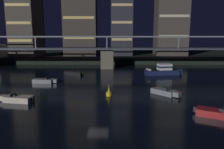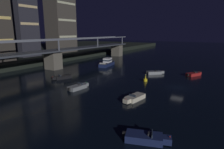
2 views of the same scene
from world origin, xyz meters
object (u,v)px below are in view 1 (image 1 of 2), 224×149
river_bridge (107,53)px  speedboat_far_left (17,99)px  tower_east_tall (172,7)px  tower_west_tall (80,9)px  speedboat_mid_right (74,73)px  tower_west_low (26,15)px  channel_buoy (109,93)px  speedboat_near_right (44,81)px  speedboat_mid_center (165,92)px  cabin_cruiser_near_left (163,70)px  speedboat_near_center (217,113)px  tower_central (122,14)px

river_bridge → speedboat_far_left: river_bridge is taller
tower_east_tall → speedboat_far_left: size_ratio=7.04×
tower_west_tall → speedboat_mid_right: 34.25m
tower_west_low → channel_buoy: 58.05m
river_bridge → tower_west_tall: size_ratio=2.48×
tower_west_tall → speedboat_near_right: (-1.80, -37.70, -18.84)m
speedboat_far_left → tower_east_tall: bearing=57.0°
speedboat_mid_center → cabin_cruiser_near_left: bearing=77.9°
river_bridge → speedboat_mid_center: (10.02, -29.68, -4.02)m
tower_west_low → speedboat_near_right: 44.11m
speedboat_near_center → channel_buoy: size_ratio=2.78×
speedboat_near_right → speedboat_mid_right: size_ratio=1.02×
tower_central → tower_east_tall: 19.06m
tower_west_tall → speedboat_mid_center: bearing=-66.5°
speedboat_far_left → tower_west_low: bearing=109.8°
speedboat_mid_right → channel_buoy: size_ratio=2.90×
speedboat_near_center → speedboat_mid_right: same height
speedboat_mid_center → speedboat_near_right: bearing=158.3°
speedboat_mid_right → river_bridge: bearing=56.9°
tower_central → cabin_cruiser_near_left: bearing=-74.4°
cabin_cruiser_near_left → speedboat_far_left: (-25.69, -22.50, -0.64)m
tower_east_tall → speedboat_near_center: 64.30m
river_bridge → tower_east_tall: size_ratio=2.32×
tower_west_tall → speedboat_mid_right: tower_west_tall is taller
speedboat_mid_center → speedboat_far_left: 22.07m
cabin_cruiser_near_left → speedboat_far_left: bearing=-138.8°
river_bridge → speedboat_mid_right: 14.57m
cabin_cruiser_near_left → speedboat_near_center: 28.18m
tower_west_low → tower_west_tall: tower_west_tall is taller
speedboat_near_right → speedboat_near_center: bearing=-35.7°
tower_central → speedboat_near_right: (-16.88, -42.16, -17.28)m
tower_central → channel_buoy: bearing=-94.2°
river_bridge → speedboat_mid_center: 31.59m
tower_west_low → cabin_cruiser_near_left: tower_west_low is taller
tower_west_low → speedboat_far_left: size_ratio=5.65×
speedboat_mid_center → speedboat_far_left: same height
speedboat_near_center → speedboat_far_left: bearing=167.4°
tower_east_tall → tower_central: bearing=179.2°
tower_east_tall → channel_buoy: tower_east_tall is taller
tower_central → speedboat_far_left: size_ratio=5.98×
tower_west_tall → speedboat_mid_center: tower_west_tall is taller
cabin_cruiser_near_left → speedboat_far_left: 34.15m
speedboat_near_center → cabin_cruiser_near_left: bearing=89.3°
speedboat_far_left → cabin_cruiser_near_left: bearing=41.2°
speedboat_near_right → tower_west_low: bearing=115.5°
speedboat_mid_right → channel_buoy: bearing=-64.8°
speedboat_mid_center → channel_buoy: channel_buoy is taller
tower_west_low → speedboat_near_center: bearing=-52.0°
cabin_cruiser_near_left → speedboat_far_left: cabin_cruiser_near_left is taller
speedboat_mid_right → speedboat_near_center: bearing=-52.3°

